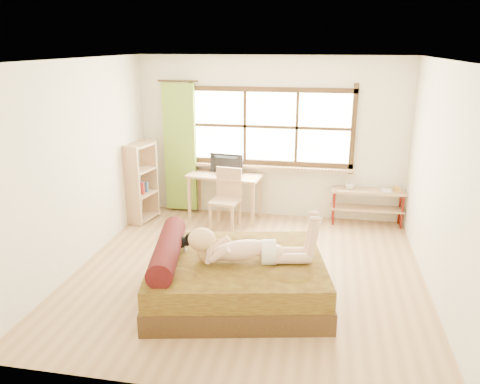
% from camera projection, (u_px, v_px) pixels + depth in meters
% --- Properties ---
extents(floor, '(4.50, 4.50, 0.00)m').
position_uv_depth(floor, '(248.00, 273.00, 6.14)').
color(floor, '#9E754C').
rests_on(floor, ground).
extents(ceiling, '(4.50, 4.50, 0.00)m').
position_uv_depth(ceiling, '(249.00, 60.00, 5.32)').
color(ceiling, white).
rests_on(ceiling, wall_back).
extents(wall_back, '(4.50, 0.00, 4.50)m').
position_uv_depth(wall_back, '(271.00, 139.00, 7.84)').
color(wall_back, silver).
rests_on(wall_back, floor).
extents(wall_front, '(4.50, 0.00, 4.50)m').
position_uv_depth(wall_front, '(200.00, 250.00, 3.63)').
color(wall_front, silver).
rests_on(wall_front, floor).
extents(wall_left, '(0.00, 4.50, 4.50)m').
position_uv_depth(wall_left, '(79.00, 165.00, 6.12)').
color(wall_left, silver).
rests_on(wall_left, floor).
extents(wall_right, '(0.00, 4.50, 4.50)m').
position_uv_depth(wall_right, '(442.00, 183.00, 5.34)').
color(wall_right, silver).
rests_on(wall_right, floor).
extents(window, '(2.80, 0.16, 1.46)m').
position_uv_depth(window, '(271.00, 129.00, 7.76)').
color(window, '#FFEDBF').
rests_on(window, wall_back).
extents(curtain, '(0.55, 0.10, 2.20)m').
position_uv_depth(curtain, '(180.00, 148.00, 8.06)').
color(curtain, '#5B8624').
rests_on(curtain, wall_back).
extents(bed, '(2.31, 1.99, 0.77)m').
position_uv_depth(bed, '(232.00, 276.00, 5.47)').
color(bed, black).
rests_on(bed, floor).
extents(woman, '(1.47, 0.68, 0.61)m').
position_uv_depth(woman, '(249.00, 237.00, 5.23)').
color(woman, '#D8A88B').
rests_on(woman, bed).
extents(kitten, '(0.32, 0.18, 0.24)m').
position_uv_depth(kitten, '(179.00, 241.00, 5.58)').
color(kitten, black).
rests_on(kitten, bed).
extents(desk, '(1.29, 0.73, 0.77)m').
position_uv_depth(desk, '(225.00, 180.00, 7.89)').
color(desk, '#9E7555').
rests_on(desk, floor).
extents(monitor, '(0.58, 0.15, 0.33)m').
position_uv_depth(monitor, '(225.00, 164.00, 7.86)').
color(monitor, black).
rests_on(monitor, desk).
extents(chair, '(0.48, 0.48, 0.96)m').
position_uv_depth(chair, '(227.00, 195.00, 7.57)').
color(chair, '#9E7555').
rests_on(chair, floor).
extents(pipe_shelf, '(1.19, 0.32, 0.67)m').
position_uv_depth(pipe_shelf, '(368.00, 199.00, 7.66)').
color(pipe_shelf, '#9E7555').
rests_on(pipe_shelf, floor).
extents(cup, '(0.13, 0.13, 0.10)m').
position_uv_depth(cup, '(350.00, 186.00, 7.65)').
color(cup, gray).
rests_on(cup, pipe_shelf).
extents(book, '(0.16, 0.22, 0.02)m').
position_uv_depth(book, '(381.00, 190.00, 7.58)').
color(book, gray).
rests_on(book, pipe_shelf).
extents(bookshelf, '(0.43, 0.63, 1.33)m').
position_uv_depth(bookshelf, '(141.00, 182.00, 7.77)').
color(bookshelf, '#9E7555').
rests_on(bookshelf, floor).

